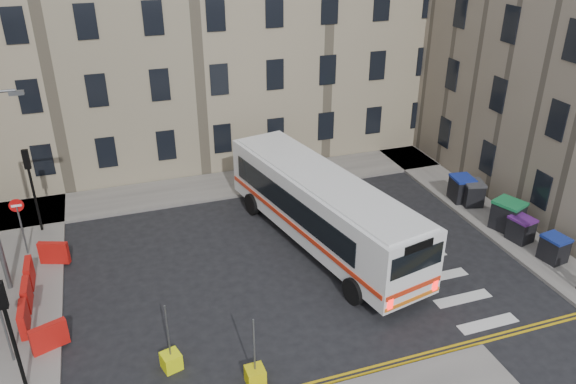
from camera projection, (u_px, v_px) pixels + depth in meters
ground at (327, 259)px, 24.79m from camera, size 120.00×120.00×0.00m
pavement_north at (163, 194)px, 30.28m from camera, size 36.00×3.20×0.15m
pavement_east at (451, 190)px, 30.74m from camera, size 2.40×26.00×0.15m
terrace_north at (114, 11)px, 31.99m from camera, size 38.30×10.80×17.20m
traffic_light_nw at (30, 178)px, 25.52m from camera, size 0.28×0.22×4.10m
traffic_light_sw at (8, 321)px, 16.64m from camera, size 0.28×0.22×4.10m
no_entry_north at (19, 215)px, 24.04m from camera, size 0.60×0.08×3.00m
no_entry_south at (1, 315)px, 18.12m from camera, size 0.60×0.08×3.00m
roadworks_barriers at (37, 293)px, 21.49m from camera, size 1.66×6.26×1.00m
bus at (321, 206)px, 25.09m from camera, size 5.29×12.51×3.32m
wheelie_bin_a at (554, 248)px, 24.18m from camera, size 1.06×1.17×1.15m
wheelie_bin_b at (521, 229)px, 25.65m from camera, size 1.09×1.19×1.15m
wheelie_bin_c at (508, 215)px, 26.51m from camera, size 1.54×1.63×1.44m
wheelie_bin_d at (472, 193)px, 28.83m from camera, size 1.25×1.36×1.26m
wheelie_bin_e at (461, 188)px, 29.22m from camera, size 1.17×1.31×1.31m
bollard_yellow at (171, 361)px, 18.73m from camera, size 0.74×0.74×0.60m
bollard_chevron at (255, 376)px, 18.13m from camera, size 0.62×0.62×0.60m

